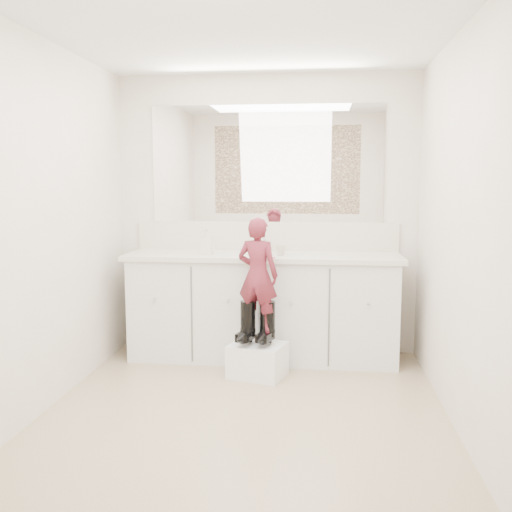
# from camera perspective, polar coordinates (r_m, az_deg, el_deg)

# --- Properties ---
(floor) EXTENTS (3.00, 3.00, 0.00)m
(floor) POSITION_cam_1_polar(r_m,az_deg,el_deg) (3.79, -1.24, -15.63)
(floor) COLOR #90805E
(floor) RESTS_ON ground
(ceiling) EXTENTS (3.00, 3.00, 0.00)m
(ceiling) POSITION_cam_1_polar(r_m,az_deg,el_deg) (3.61, -1.36, 22.11)
(ceiling) COLOR white
(ceiling) RESTS_ON wall_back
(wall_back) EXTENTS (2.60, 0.00, 2.60)m
(wall_back) POSITION_cam_1_polar(r_m,az_deg,el_deg) (4.99, 1.03, 4.14)
(wall_back) COLOR beige
(wall_back) RESTS_ON floor
(wall_front) EXTENTS (2.60, 0.00, 2.60)m
(wall_front) POSITION_cam_1_polar(r_m,az_deg,el_deg) (2.03, -7.00, -0.67)
(wall_front) COLOR beige
(wall_front) RESTS_ON floor
(wall_left) EXTENTS (0.00, 3.00, 3.00)m
(wall_left) POSITION_cam_1_polar(r_m,az_deg,el_deg) (3.90, -20.63, 2.75)
(wall_left) COLOR beige
(wall_left) RESTS_ON floor
(wall_right) EXTENTS (0.00, 3.00, 3.00)m
(wall_right) POSITION_cam_1_polar(r_m,az_deg,el_deg) (3.57, 19.89, 2.40)
(wall_right) COLOR beige
(wall_right) RESTS_ON floor
(vanity_cabinet) EXTENTS (2.20, 0.55, 0.85)m
(vanity_cabinet) POSITION_cam_1_polar(r_m,az_deg,el_deg) (4.82, 0.70, -5.28)
(vanity_cabinet) COLOR silver
(vanity_cabinet) RESTS_ON floor
(countertop) EXTENTS (2.28, 0.58, 0.04)m
(countertop) POSITION_cam_1_polar(r_m,az_deg,el_deg) (4.73, 0.69, -0.05)
(countertop) COLOR beige
(countertop) RESTS_ON vanity_cabinet
(backsplash) EXTENTS (2.28, 0.03, 0.25)m
(backsplash) POSITION_cam_1_polar(r_m,az_deg,el_deg) (4.99, 1.01, 2.01)
(backsplash) COLOR beige
(backsplash) RESTS_ON countertop
(mirror) EXTENTS (2.00, 0.02, 1.00)m
(mirror) POSITION_cam_1_polar(r_m,az_deg,el_deg) (4.97, 1.03, 9.20)
(mirror) COLOR white
(mirror) RESTS_ON wall_back
(dot_panel) EXTENTS (2.00, 0.01, 1.20)m
(dot_panel) POSITION_cam_1_polar(r_m,az_deg,el_deg) (2.03, -7.14, 12.04)
(dot_panel) COLOR #472819
(dot_panel) RESTS_ON wall_front
(faucet) EXTENTS (0.08, 0.08, 0.10)m
(faucet) POSITION_cam_1_polar(r_m,az_deg,el_deg) (4.89, 0.89, 1.01)
(faucet) COLOR silver
(faucet) RESTS_ON countertop
(cup) EXTENTS (0.09, 0.09, 0.08)m
(cup) POSITION_cam_1_polar(r_m,az_deg,el_deg) (4.66, 2.46, 0.58)
(cup) COLOR #C0B299
(cup) RESTS_ON countertop
(soap_bottle) EXTENTS (0.10, 0.10, 0.21)m
(soap_bottle) POSITION_cam_1_polar(r_m,az_deg,el_deg) (4.73, -4.98, 1.44)
(soap_bottle) COLOR beige
(soap_bottle) RESTS_ON countertop
(step_stool) EXTENTS (0.47, 0.43, 0.25)m
(step_stool) POSITION_cam_1_polar(r_m,az_deg,el_deg) (4.45, 0.17, -10.36)
(step_stool) COLOR white
(step_stool) RESTS_ON floor
(boot_left) EXTENTS (0.18, 0.25, 0.33)m
(boot_left) POSITION_cam_1_polar(r_m,az_deg,el_deg) (4.37, -0.81, -6.66)
(boot_left) COLOR black
(boot_left) RESTS_ON step_stool
(boot_right) EXTENTS (0.18, 0.25, 0.33)m
(boot_right) POSITION_cam_1_polar(r_m,az_deg,el_deg) (4.36, 1.16, -6.72)
(boot_right) COLOR black
(boot_right) RESTS_ON step_stool
(toddler) EXTENTS (0.36, 0.29, 0.87)m
(toddler) POSITION_cam_1_polar(r_m,az_deg,el_deg) (4.29, 0.17, -1.91)
(toddler) COLOR #AB3447
(toddler) RESTS_ON step_stool
(toothbrush) EXTENTS (0.13, 0.05, 0.06)m
(toothbrush) POSITION_cam_1_polar(r_m,az_deg,el_deg) (4.27, 1.11, -0.40)
(toothbrush) COLOR #CE5073
(toothbrush) RESTS_ON toddler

